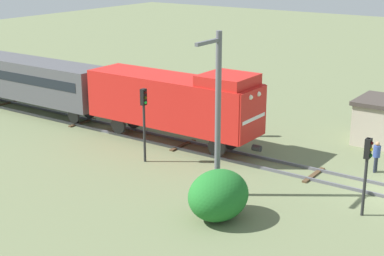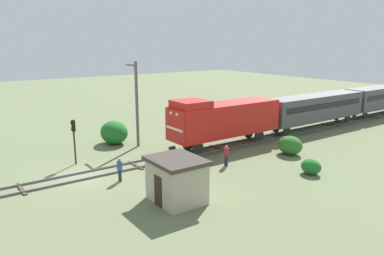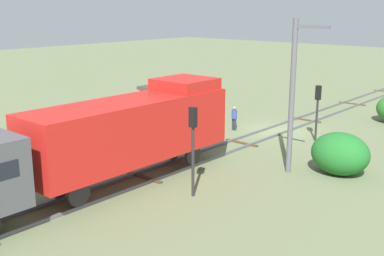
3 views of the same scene
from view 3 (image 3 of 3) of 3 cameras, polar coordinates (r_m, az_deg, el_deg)
ground_plane at (r=34.19m, az=10.02°, el=-0.35°), size 152.43×152.43×0.00m
railway_track at (r=34.17m, az=10.02°, el=-0.22°), size 2.40×101.62×0.16m
locomotive at (r=23.46m, az=-6.83°, el=0.08°), size 2.90×11.60×4.60m
traffic_signal_near at (r=31.71m, az=14.68°, el=2.96°), size 0.32×0.34×3.61m
traffic_signal_mid at (r=21.41m, az=0.14°, el=-0.84°), size 0.32×0.34×4.17m
worker_near_track at (r=33.79m, az=5.03°, el=1.39°), size 0.38×0.38×1.70m
worker_by_signal at (r=29.03m, az=-7.57°, el=-0.82°), size 0.38×0.38×1.70m
catenary_mast at (r=24.85m, az=11.90°, el=4.04°), size 1.94×0.28×7.92m
relay_hut at (r=35.85m, az=-2.91°, el=2.81°), size 3.50×2.90×2.74m
bush_mid at (r=30.96m, az=-19.28°, el=-1.38°), size 1.56×1.28×1.13m
bush_far at (r=26.10m, az=-19.70°, el=-3.69°), size 2.24×1.83×1.63m
bush_back at (r=25.92m, az=17.15°, el=-2.93°), size 3.04×2.49×2.21m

